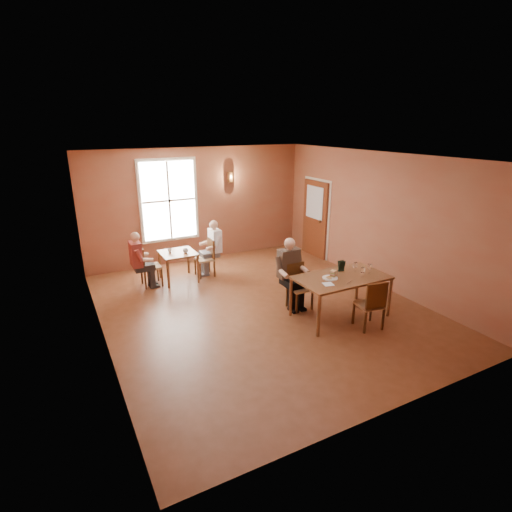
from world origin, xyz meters
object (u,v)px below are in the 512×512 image
chair_diner_main (300,287)px  second_table (179,266)px  chair_diner_white (204,258)px  diner_main (301,277)px  diner_white (205,250)px  main_table (340,296)px  chair_empty (369,304)px  chair_diner_maroon (151,266)px  diner_maroon (149,259)px

chair_diner_main → second_table: bearing=-56.9°
second_table → chair_diner_white: chair_diner_white is taller
diner_main → diner_white: diner_main is taller
main_table → chair_diner_main: chair_diner_main is taller
diner_main → chair_empty: diner_main is taller
chair_diner_main → chair_diner_white: bearing=-68.1°
diner_main → chair_diner_maroon: size_ratio=1.46×
diner_maroon → second_table: bearing=90.0°
chair_empty → main_table: bearing=115.1°
chair_empty → diner_main: bearing=127.6°
chair_empty → diner_white: bearing=122.3°
diner_main → chair_diner_maroon: 3.53m
main_table → chair_diner_white: (-1.55, 3.25, 0.05)m
chair_diner_white → chair_diner_maroon: chair_diner_maroon is taller
chair_empty → diner_white: 4.21m
chair_empty → diner_white: (-1.70, 3.85, 0.18)m
diner_white → chair_diner_white: bearing=90.0°
diner_main → chair_empty: (0.68, -1.22, -0.22)m
main_table → chair_empty: size_ratio=1.86×
second_table → chair_diner_maroon: chair_diner_maroon is taller
chair_diner_main → chair_diner_white: (-1.05, 2.60, -0.01)m
chair_diner_white → diner_white: (0.03, 0.00, 0.19)m
chair_diner_maroon → chair_diner_main: bearing=42.1°
chair_diner_maroon → diner_main: bearing=41.7°
main_table → diner_main: diner_main is taller
diner_main → second_table: size_ratio=1.74×
main_table → diner_main: bearing=128.9°
diner_main → second_table: diner_main is taller
diner_main → chair_diner_white: 2.84m
chair_diner_main → chair_diner_maroon: chair_diner_maroon is taller
diner_white → chair_diner_maroon: size_ratio=1.37×
main_table → chair_diner_white: size_ratio=1.92×
chair_empty → second_table: bearing=130.2°
chair_diner_white → chair_diner_maroon: size_ratio=0.96×
chair_diner_main → diner_white: size_ratio=0.71×
main_table → second_table: 3.92m
chair_diner_white → main_table: bearing=-154.6°
main_table → chair_diner_maroon: bearing=131.2°
chair_diner_white → diner_white: bearing=-90.0°
chair_diner_main → diner_white: (-1.02, 2.60, 0.19)m
chair_diner_main → diner_main: 0.23m
main_table → chair_diner_white: chair_diner_white is taller
chair_diner_maroon → second_table: bearing=90.0°
diner_white → chair_diner_main: bearing=-158.6°
main_table → chair_diner_main: size_ratio=1.90×
chair_diner_maroon → diner_maroon: diner_maroon is taller
chair_diner_white → chair_diner_maroon: (-1.30, 0.00, 0.02)m
chair_diner_white → diner_main: bearing=-158.3°
diner_maroon → diner_main: bearing=42.1°
diner_main → diner_white: bearing=-68.9°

